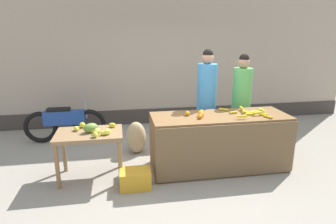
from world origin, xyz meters
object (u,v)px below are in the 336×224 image
object	(u,v)px
vendor_woman_green_shirt	(241,103)
produce_sack	(136,137)
produce_crate	(135,179)
vendor_woman_blue_shirt	(206,102)
parked_motorcycle	(65,122)

from	to	relation	value
vendor_woman_green_shirt	produce_sack	world-z (taller)	vendor_woman_green_shirt
vendor_woman_green_shirt	produce_crate	distance (m)	2.42
vendor_woman_blue_shirt	produce_crate	bearing A→B (deg)	-142.12
vendor_woman_blue_shirt	parked_motorcycle	world-z (taller)	vendor_woman_blue_shirt
vendor_woman_blue_shirt	produce_sack	world-z (taller)	vendor_woman_blue_shirt
vendor_woman_green_shirt	produce_crate	world-z (taller)	vendor_woman_green_shirt
vendor_woman_blue_shirt	produce_sack	size ratio (longest dim) A/B	3.18
vendor_woman_blue_shirt	vendor_woman_green_shirt	size ratio (longest dim) A/B	1.05
vendor_woman_green_shirt	parked_motorcycle	xyz separation A→B (m)	(-3.31, 0.97, -0.50)
vendor_woman_blue_shirt	produce_crate	xyz separation A→B (m)	(-1.35, -1.05, -0.82)
vendor_woman_blue_shirt	produce_sack	distance (m)	1.42
produce_crate	produce_sack	xyz separation A→B (m)	(0.10, 1.23, 0.17)
vendor_woman_green_shirt	produce_sack	xyz separation A→B (m)	(-1.93, 0.14, -0.61)
vendor_woman_blue_shirt	produce_crate	distance (m)	1.90
produce_crate	produce_sack	size ratio (longest dim) A/B	0.74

